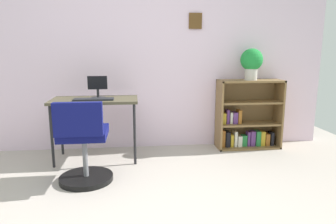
# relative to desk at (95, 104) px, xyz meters

# --- Properties ---
(wall_back) EXTENTS (5.20, 0.12, 2.47)m
(wall_back) POSITION_rel_desk_xyz_m (0.37, 0.47, 0.58)
(wall_back) COLOR silver
(wall_back) RESTS_ON ground_plane
(desk) EXTENTS (0.97, 0.52, 0.72)m
(desk) POSITION_rel_desk_xyz_m (0.00, 0.00, 0.00)
(desk) COLOR #4D4732
(desk) RESTS_ON ground_plane
(monitor) EXTENTS (0.22, 0.17, 0.26)m
(monitor) POSITION_rel_desk_xyz_m (0.04, 0.04, 0.19)
(monitor) COLOR #262628
(monitor) RESTS_ON desk
(keyboard) EXTENTS (0.44, 0.15, 0.02)m
(keyboard) POSITION_rel_desk_xyz_m (0.00, -0.09, 0.08)
(keyboard) COLOR black
(keyboard) RESTS_ON desk
(office_chair) EXTENTS (0.52, 0.55, 0.83)m
(office_chair) POSITION_rel_desk_xyz_m (-0.04, -0.67, -0.29)
(office_chair) COLOR black
(office_chair) RESTS_ON ground_plane
(bookshelf_low) EXTENTS (0.82, 0.30, 0.89)m
(bookshelf_low) POSITION_rel_desk_xyz_m (1.91, 0.27, -0.26)
(bookshelf_low) COLOR brown
(bookshelf_low) RESTS_ON ground_plane
(potted_plant_on_shelf) EXTENTS (0.28, 0.28, 0.40)m
(potted_plant_on_shelf) POSITION_rel_desk_xyz_m (1.92, 0.22, 0.47)
(potted_plant_on_shelf) COLOR #B7B2A8
(potted_plant_on_shelf) RESTS_ON bookshelf_low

